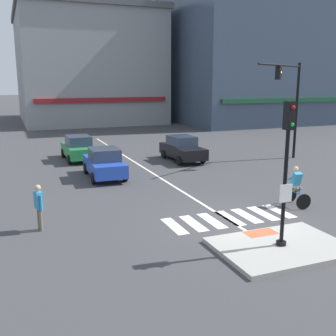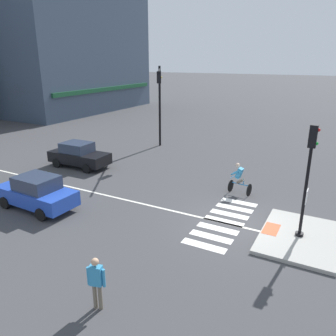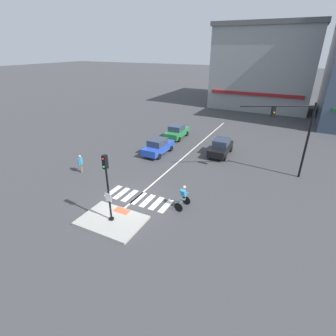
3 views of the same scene
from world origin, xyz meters
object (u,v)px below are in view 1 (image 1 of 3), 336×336
Objects in this scene: pedestrian_at_curb_left at (39,204)px; car_black_eastbound_far at (182,149)px; traffic_light_mast at (290,96)px; car_blue_westbound_far at (104,163)px; car_green_westbound_distant at (78,148)px; cyclist at (296,186)px; signal_pole at (286,161)px.

car_black_eastbound_far is at bearing 44.76° from pedestrian_at_curb_left.
traffic_light_mast is at bearing 23.97° from pedestrian_at_curb_left.
car_green_westbound_distant is at bearing 94.73° from car_blue_westbound_far.
pedestrian_at_curb_left reaches higher than car_green_westbound_distant.
traffic_light_mast is 7.76m from car_black_eastbound_far.
car_black_eastbound_far is 10.78m from cyclist.
car_blue_westbound_far is at bearing -85.27° from car_green_westbound_distant.
cyclist is 10.39m from pedestrian_at_curb_left.
cyclist reaches higher than pedestrian_at_curb_left.
traffic_light_mast is 1.54× the size of car_black_eastbound_far.
car_black_eastbound_far is 2.47× the size of pedestrian_at_curb_left.
car_green_westbound_distant is (-3.41, 17.15, -2.04)m from signal_pole.
car_blue_westbound_far is 5.60m from car_green_westbound_distant.
signal_pole reaches higher than cyclist.
pedestrian_at_curb_left is at bearing -105.52° from car_green_westbound_distant.
cyclist is at bearing -87.32° from car_black_eastbound_far.
cyclist is (-5.98, -8.27, -3.39)m from traffic_light_mast.
traffic_light_mast is 1.54× the size of car_green_westbound_distant.
car_blue_westbound_far is 8.04m from pedestrian_at_curb_left.
car_green_westbound_distant is (-0.46, 5.58, 0.00)m from car_blue_westbound_far.
pedestrian_at_curb_left is at bearing -135.24° from car_black_eastbound_far.
signal_pole is at bearing -134.06° from cyclist.
car_black_eastbound_far is (6.34, -2.83, 0.00)m from car_green_westbound_distant.
car_blue_westbound_far is 6.50m from car_black_eastbound_far.
pedestrian_at_curb_left reaches higher than car_black_eastbound_far.
car_black_eastbound_far is at bearing 25.10° from car_blue_westbound_far.
signal_pole is 12.10m from car_blue_westbound_far.
cyclist is at bearing -51.44° from car_blue_westbound_far.
cyclist is (3.44, 3.55, -1.98)m from signal_pole.
cyclist is at bearing -63.26° from car_green_westbound_distant.
traffic_light_mast reaches higher than cyclist.
traffic_light_mast is 3.81× the size of pedestrian_at_curb_left.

